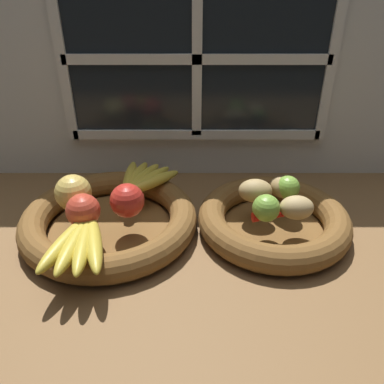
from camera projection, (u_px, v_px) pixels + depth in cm
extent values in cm
cube|color=brown|center=(198.00, 240.00, 85.37)|extent=(140.00, 90.00, 3.00)
cube|color=silver|center=(197.00, 72.00, 96.30)|extent=(140.00, 3.00, 55.00)
cube|color=black|center=(198.00, 59.00, 92.87)|extent=(64.00, 0.80, 38.00)
cube|color=white|center=(198.00, 59.00, 92.36)|extent=(2.40, 1.20, 38.00)
cube|color=white|center=(198.00, 59.00, 92.36)|extent=(64.00, 1.20, 2.40)
cube|color=white|center=(62.00, 59.00, 92.41)|extent=(2.40, 1.20, 40.40)
cube|color=white|center=(333.00, 59.00, 92.31)|extent=(2.40, 1.20, 40.40)
cube|color=white|center=(197.00, 134.00, 102.08)|extent=(64.00, 1.20, 2.40)
cylinder|color=brown|center=(111.00, 228.00, 85.80)|extent=(26.30, 26.30, 1.00)
torus|color=brown|center=(110.00, 219.00, 84.57)|extent=(37.89, 37.89, 5.82)
cylinder|color=brown|center=(273.00, 229.00, 85.75)|extent=(22.04, 22.04, 1.00)
torus|color=brown|center=(274.00, 220.00, 84.51)|extent=(32.70, 32.70, 5.82)
sphere|color=#DBB756|center=(74.00, 192.00, 81.24)|extent=(7.60, 7.60, 7.60)
sphere|color=#CC422D|center=(84.00, 210.00, 76.23)|extent=(6.73, 6.73, 6.73)
sphere|color=red|center=(128.00, 200.00, 79.07)|extent=(7.05, 7.05, 7.05)
ellipsoid|color=gold|center=(67.00, 241.00, 70.83)|extent=(7.96, 17.97, 3.04)
ellipsoid|color=gold|center=(75.00, 242.00, 70.55)|extent=(4.80, 18.06, 3.04)
ellipsoid|color=gold|center=(85.00, 243.00, 70.54)|extent=(4.57, 18.04, 3.04)
ellipsoid|color=gold|center=(94.00, 242.00, 70.79)|extent=(7.75, 18.00, 3.04)
sphere|color=brown|center=(91.00, 215.00, 78.17)|extent=(2.73, 2.73, 2.73)
ellipsoid|color=gold|center=(154.00, 182.00, 90.17)|extent=(13.00, 12.04, 2.61)
ellipsoid|color=gold|center=(149.00, 180.00, 91.09)|extent=(11.01, 13.76, 2.61)
ellipsoid|color=gold|center=(143.00, 178.00, 91.78)|extent=(8.53, 14.87, 2.61)
ellipsoid|color=gold|center=(137.00, 177.00, 92.20)|extent=(5.68, 15.33, 2.61)
ellipsoid|color=gold|center=(131.00, 177.00, 92.34)|extent=(2.66, 15.12, 2.61)
sphere|color=brown|center=(126.00, 193.00, 85.85)|extent=(2.35, 2.35, 2.35)
ellipsoid|color=tan|center=(256.00, 191.00, 84.37)|extent=(7.39, 5.58, 5.03)
ellipsoid|color=#A38451|center=(283.00, 188.00, 86.00)|extent=(7.36, 7.67, 4.50)
ellipsoid|color=tan|center=(297.00, 208.00, 78.78)|extent=(6.90, 5.25, 4.85)
sphere|color=#7AAD3D|center=(267.00, 208.00, 77.97)|extent=(5.57, 5.57, 5.57)
sphere|color=#7AAD3D|center=(288.00, 188.00, 85.32)|extent=(5.24, 5.24, 5.24)
cone|color=red|center=(284.00, 215.00, 79.20)|extent=(12.99, 4.14, 2.00)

